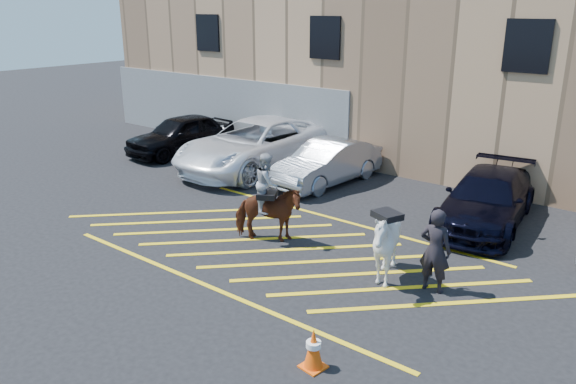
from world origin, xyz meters
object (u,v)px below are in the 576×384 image
Objects in this scene: car_blue_suv at (487,199)px; car_black_suv at (181,134)px; car_white_pickup at (256,145)px; mounted_bay at (267,207)px; handler at (435,250)px; car_silver_sedan at (327,163)px; traffic_cone at (313,348)px; saddled_white at (385,244)px.

car_black_suv is at bearing 172.19° from car_blue_suv.
mounted_bay reaches higher than car_white_pickup.
handler reaches higher than car_blue_suv.
car_silver_sedan is 5.20m from mounted_bay.
mounted_bay is 5.38m from traffic_cone.
car_black_suv is 14.93m from traffic_cone.
traffic_cone is (4.00, -3.55, -0.56)m from mounted_bay.
car_silver_sedan is at bearing 123.34° from traffic_cone.
car_white_pickup is 10.14m from handler.
saddled_white is 3.52m from traffic_cone.
car_white_pickup is 2.84× the size of mounted_bay.
mounted_bay is (4.63, -4.80, 0.02)m from car_white_pickup.
mounted_bay reaches higher than saddled_white.
car_white_pickup is 6.67m from mounted_bay.
car_black_suv is at bearing -176.32° from car_white_pickup.
car_black_suv is 12.79m from saddled_white.
saddled_white is (11.88, -4.76, 0.09)m from car_black_suv.
car_white_pickup is at bearing 135.94° from traffic_cone.
car_white_pickup is 3.30× the size of saddled_white.
car_silver_sedan is (6.89, 0.31, -0.07)m from car_black_suv.
car_black_suv reaches higher than traffic_cone.
handler is at bearing -25.88° from car_white_pickup.
handler reaches higher than car_black_suv.
car_black_suv is 2.00× the size of mounted_bay.
saddled_white is at bearing -2.01° from mounted_bay.
mounted_bay reaches higher than traffic_cone.
mounted_bay is at bearing -67.49° from car_silver_sedan.
saddled_white is at bearing -16.66° from car_black_suv.
car_white_pickup is 8.93× the size of traffic_cone.
traffic_cone is (8.63, -8.35, -0.54)m from car_white_pickup.
saddled_white is (3.40, -0.12, -0.06)m from mounted_bay.
car_silver_sedan is at bearing 107.83° from mounted_bay.
car_silver_sedan is at bearing 4.11° from car_white_pickup.
mounted_bay is 1.16× the size of saddled_white.
saddled_white reaches higher than traffic_cone.
handler is (0.49, -4.42, 0.19)m from car_blue_suv.
car_black_suv is 0.70× the size of car_white_pickup.
traffic_cone is at bearing -42.78° from car_white_pickup.
car_black_suv is 12.38m from car_blue_suv.
car_silver_sedan is at bearing 134.57° from saddled_white.
car_blue_suv is 2.71× the size of handler.
car_blue_suv is 8.15m from traffic_cone.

